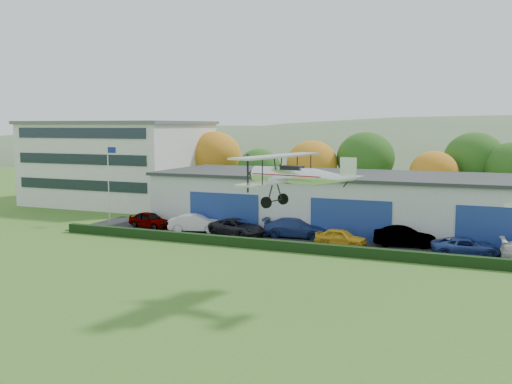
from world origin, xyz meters
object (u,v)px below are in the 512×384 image
at_px(biplane, 294,174).
at_px(flagpole, 109,176).
at_px(car_4, 341,237).
at_px(car_3, 296,228).
at_px(car_1, 196,223).
at_px(car_0, 150,220).
at_px(office_block, 120,162).
at_px(hangar, 365,202).
at_px(car_2, 237,227).
at_px(car_6, 466,247).
at_px(car_5, 405,237).

bearing_deg(biplane, flagpole, 157.40).
bearing_deg(car_4, flagpole, 88.98).
xyz_separation_m(car_3, biplane, (5.39, -16.46, 6.21)).
bearing_deg(car_1, car_0, 68.81).
bearing_deg(car_3, office_block, 60.11).
bearing_deg(car_3, biplane, -166.42).
bearing_deg(flagpole, hangar, 13.51).
relative_size(car_1, car_2, 0.92).
xyz_separation_m(office_block, car_4, (32.84, -15.54, -4.45)).
relative_size(car_2, biplane, 0.66).
height_order(flagpole, car_1, flagpole).
distance_m(car_3, car_4, 5.12).
distance_m(flagpole, car_4, 25.18).
distance_m(car_3, car_6, 14.46).
distance_m(car_1, car_5, 18.85).
distance_m(car_3, biplane, 18.40).
height_order(car_3, biplane, biplane).
distance_m(car_0, car_6, 28.91).
distance_m(office_block, car_1, 24.20).
bearing_deg(flagpole, car_3, -1.01).
bearing_deg(flagpole, car_6, -4.22).
xyz_separation_m(office_block, flagpole, (8.12, -13.00, -0.43)).
relative_size(car_3, car_6, 1.12).
bearing_deg(biplane, car_2, 135.56).
height_order(car_2, car_5, car_5).
height_order(hangar, car_5, hangar).
bearing_deg(biplane, office_block, 149.22).
height_order(car_1, car_3, car_3).
xyz_separation_m(car_4, biplane, (0.77, -14.27, 6.33)).
relative_size(car_0, car_4, 1.05).
bearing_deg(car_2, car_1, 104.17).
height_order(hangar, car_2, hangar).
bearing_deg(car_4, car_6, -85.17).
xyz_separation_m(car_5, biplane, (-4.07, -16.14, 6.23)).
bearing_deg(car_0, office_block, 55.59).
bearing_deg(car_1, car_6, -110.06).
relative_size(office_block, car_4, 4.90).
bearing_deg(car_0, car_1, -81.76).
relative_size(hangar, car_6, 7.93).
bearing_deg(car_1, office_block, 34.73).
relative_size(car_0, car_6, 0.86).
distance_m(flagpole, biplane, 30.63).
height_order(car_1, car_2, car_1).
bearing_deg(car_0, biplane, -116.19).
bearing_deg(car_2, hangar, -34.05).
xyz_separation_m(hangar, car_4, (-0.16, -8.51, -1.89)).
bearing_deg(flagpole, car_5, -1.30).
xyz_separation_m(flagpole, car_4, (24.73, -2.54, -4.02)).
height_order(office_block, car_2, office_block).
bearing_deg(car_4, hangar, 3.78).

